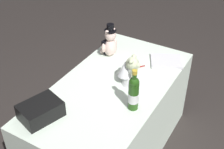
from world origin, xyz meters
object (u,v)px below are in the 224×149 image
teddy_bear_groom (110,43)px  guestbook (166,61)px  signing_pen (137,67)px  gift_case_black (41,111)px  teddy_bear_bride (130,71)px  champagne_bottle (134,93)px

teddy_bear_groom → guestbook: (-0.13, 0.47, -0.10)m
teddy_bear_groom → signing_pen: (0.06, 0.30, -0.11)m
signing_pen → guestbook: size_ratio=0.49×
teddy_bear_groom → gift_case_black: bearing=0.8°
gift_case_black → teddy_bear_bride: bearing=152.1°
champagne_bottle → signing_pen: 0.50m
teddy_bear_groom → signing_pen: bearing=78.0°
gift_case_black → guestbook: bearing=156.1°
gift_case_black → teddy_bear_groom: bearing=-179.2°
champagne_bottle → gift_case_black: (0.38, -0.48, -0.08)m
teddy_bear_bride → champagne_bottle: champagne_bottle is taller
signing_pen → gift_case_black: 0.88m
champagne_bottle → guestbook: size_ratio=1.22×
teddy_bear_bride → signing_pen: teddy_bear_bride is taller
gift_case_black → guestbook: gift_case_black is taller
champagne_bottle → guestbook: (-0.65, -0.02, -0.12)m
teddy_bear_bride → champagne_bottle: bearing=31.8°
champagne_bottle → guestbook: bearing=-178.2°
gift_case_black → guestbook: (-1.03, 0.46, -0.04)m
teddy_bear_groom → teddy_bear_bride: (0.28, 0.34, -0.01)m
teddy_bear_groom → teddy_bear_bride: teddy_bear_groom is taller
teddy_bear_bride → champagne_bottle: size_ratio=0.76×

